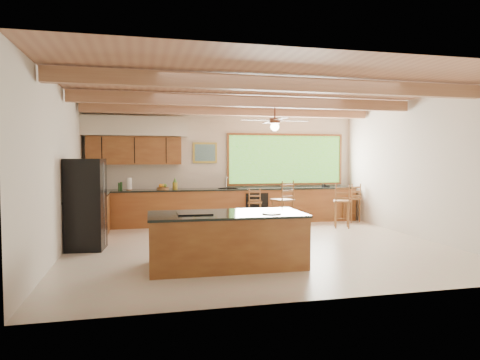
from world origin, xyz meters
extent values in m
plane|color=beige|center=(0.00, 0.00, 0.00)|extent=(7.20, 7.20, 0.00)
cube|color=beige|center=(0.00, 3.25, 1.50)|extent=(7.20, 0.04, 3.00)
cube|color=beige|center=(0.00, -3.25, 1.50)|extent=(7.20, 0.04, 3.00)
cube|color=beige|center=(-3.60, 0.00, 1.50)|extent=(0.04, 6.50, 3.00)
cube|color=beige|center=(3.60, 0.00, 1.50)|extent=(0.04, 6.50, 3.00)
cube|color=#A06F50|center=(0.00, 0.00, 3.00)|extent=(7.20, 6.50, 0.04)
cube|color=#9D724E|center=(0.00, -1.60, 2.86)|extent=(7.10, 0.15, 0.22)
cube|color=#9D724E|center=(0.00, 0.50, 2.86)|extent=(7.10, 0.15, 0.22)
cube|color=#9D724E|center=(0.00, 2.30, 2.86)|extent=(7.10, 0.15, 0.22)
cube|color=brown|center=(-2.35, 3.06, 1.90)|extent=(2.30, 0.35, 0.70)
cube|color=beige|center=(-2.35, 2.99, 2.50)|extent=(2.60, 0.50, 0.48)
cylinder|color=#FFEABF|center=(-3.05, 2.99, 2.27)|extent=(0.10, 0.10, 0.01)
cylinder|color=#FFEABF|center=(-1.65, 2.99, 2.27)|extent=(0.10, 0.10, 0.01)
cube|color=#70B440|center=(1.70, 3.22, 1.67)|extent=(3.20, 0.04, 1.30)
cube|color=#AD9334|center=(-0.55, 3.22, 1.85)|extent=(0.64, 0.03, 0.54)
cube|color=#3C6D57|center=(-0.55, 3.20, 1.85)|extent=(0.54, 0.01, 0.44)
cube|color=brown|center=(0.00, 2.91, 0.44)|extent=(7.00, 0.65, 0.88)
cube|color=black|center=(0.00, 2.91, 0.90)|extent=(7.04, 0.69, 0.04)
cube|color=brown|center=(-3.26, 1.35, 0.44)|extent=(0.65, 2.35, 0.88)
cube|color=black|center=(-3.26, 1.35, 0.90)|extent=(0.69, 2.39, 0.04)
cube|color=black|center=(0.70, 2.58, 0.42)|extent=(0.60, 0.02, 0.78)
cube|color=silver|center=(0.00, 2.91, 0.91)|extent=(0.50, 0.38, 0.03)
cylinder|color=silver|center=(0.00, 3.11, 1.07)|extent=(0.03, 0.03, 0.30)
cylinder|color=silver|center=(0.00, 3.01, 1.20)|extent=(0.03, 0.20, 0.03)
cylinder|color=white|center=(-2.49, 2.94, 1.07)|extent=(0.12, 0.12, 0.30)
cylinder|color=#1D4019|center=(-2.73, 2.92, 1.01)|extent=(0.05, 0.05, 0.18)
cylinder|color=#1D4019|center=(-2.68, 2.94, 1.02)|extent=(0.06, 0.06, 0.20)
cube|color=black|center=(2.72, 2.83, 0.96)|extent=(0.18, 0.15, 0.08)
cube|color=brown|center=(-0.91, -1.40, 0.41)|extent=(2.42, 1.16, 0.81)
cube|color=black|center=(-0.91, -1.40, 0.83)|extent=(2.46, 1.20, 0.04)
cube|color=black|center=(-1.41, -1.39, 0.86)|extent=(0.54, 0.44, 0.02)
cylinder|color=white|center=(-0.24, -1.66, 0.86)|extent=(0.29, 0.29, 0.01)
cube|color=black|center=(-3.22, 0.40, 0.85)|extent=(0.73, 0.71, 1.70)
cube|color=silver|center=(-2.89, 0.40, 0.85)|extent=(0.02, 0.05, 1.56)
cube|color=brown|center=(0.61, 2.45, 0.58)|extent=(0.43, 0.43, 0.04)
cylinder|color=brown|center=(0.47, 2.31, 0.28)|extent=(0.03, 0.03, 0.56)
cylinder|color=brown|center=(0.75, 2.31, 0.28)|extent=(0.03, 0.03, 0.56)
cylinder|color=brown|center=(0.47, 2.59, 0.28)|extent=(0.03, 0.03, 0.56)
cylinder|color=brown|center=(0.75, 2.59, 0.28)|extent=(0.03, 0.03, 0.56)
cube|color=brown|center=(1.06, 1.60, 0.72)|extent=(0.55, 0.55, 0.04)
cylinder|color=brown|center=(0.89, 1.43, 0.35)|extent=(0.04, 0.04, 0.69)
cylinder|color=brown|center=(1.22, 1.43, 0.35)|extent=(0.04, 0.04, 0.69)
cylinder|color=brown|center=(0.89, 1.77, 0.35)|extent=(0.04, 0.04, 0.69)
cylinder|color=brown|center=(1.22, 1.77, 0.35)|extent=(0.04, 0.04, 0.69)
cube|color=brown|center=(2.59, 1.61, 0.65)|extent=(0.50, 0.50, 0.04)
cylinder|color=brown|center=(2.44, 1.45, 0.32)|extent=(0.04, 0.04, 0.63)
cylinder|color=brown|center=(2.74, 1.45, 0.32)|extent=(0.04, 0.04, 0.63)
cylinder|color=brown|center=(2.44, 1.76, 0.32)|extent=(0.04, 0.04, 0.63)
cylinder|color=brown|center=(2.74, 1.76, 0.32)|extent=(0.04, 0.04, 0.63)
cube|color=brown|center=(3.30, 2.45, 0.62)|extent=(0.45, 0.45, 0.04)
cylinder|color=brown|center=(3.15, 2.30, 0.30)|extent=(0.04, 0.04, 0.60)
cylinder|color=brown|center=(3.45, 2.30, 0.30)|extent=(0.04, 0.04, 0.60)
cylinder|color=brown|center=(3.15, 2.60, 0.30)|extent=(0.04, 0.04, 0.60)
cylinder|color=brown|center=(3.45, 2.60, 0.30)|extent=(0.04, 0.04, 0.60)
camera|label=1|loc=(-2.23, -7.97, 1.72)|focal=32.00mm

